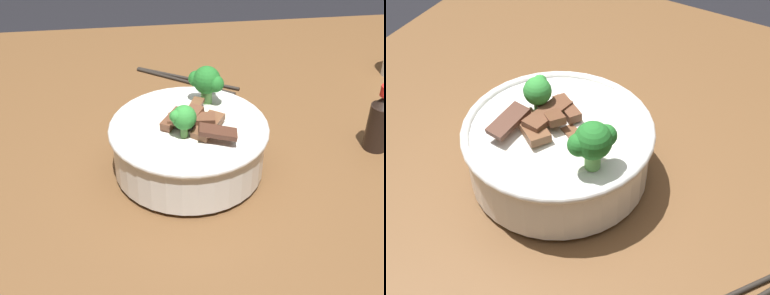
{
  "view_description": "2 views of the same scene",
  "coord_description": "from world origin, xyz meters",
  "views": [
    {
      "loc": [
        0.15,
        0.78,
        1.32
      ],
      "look_at": [
        0.07,
        0.11,
        0.85
      ],
      "focal_mm": 49.45,
      "sensor_mm": 36.0,
      "label": 1
    },
    {
      "loc": [
        -0.4,
        -0.22,
        1.36
      ],
      "look_at": [
        0.07,
        0.05,
        0.85
      ],
      "focal_mm": 52.98,
      "sensor_mm": 36.0,
      "label": 2
    }
  ],
  "objects": [
    {
      "name": "rice_bowl",
      "position": [
        0.07,
        0.08,
        0.84
      ],
      "size": [
        0.26,
        0.26,
        0.15
      ],
      "color": "white",
      "rests_on": "dining_table"
    },
    {
      "name": "dining_table",
      "position": [
        0.0,
        0.0,
        0.65
      ],
      "size": [
        1.22,
        1.1,
        0.78
      ],
      "color": "brown",
      "rests_on": "ground"
    }
  ]
}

